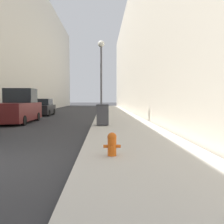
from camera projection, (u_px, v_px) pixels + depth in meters
name	position (u px, v px, depth m)	size (l,w,h in m)	color
sidewalk_right	(116.00, 116.00, 24.08)	(3.87, 60.00, 0.13)	#B7B2A8
building_right_stone	(176.00, 53.00, 31.93)	(12.00, 60.00, 15.01)	beige
fire_hydrant	(112.00, 144.00, 6.95)	(0.48, 0.37, 0.65)	#D15614
trash_bin	(103.00, 115.00, 14.81)	(0.73, 0.72, 1.25)	#3D3D42
lamppost	(101.00, 67.00, 18.69)	(0.49, 0.49, 5.91)	#4C4C51
pickup_truck	(17.00, 109.00, 17.79)	(2.29, 5.51, 2.46)	#561919
parked_sedan_near	(43.00, 108.00, 25.43)	(1.85, 4.07, 1.71)	black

